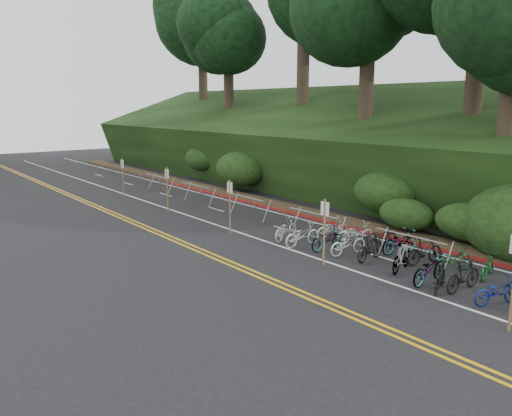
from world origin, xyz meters
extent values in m
plane|color=black|center=(0.00, 0.00, 0.00)|extent=(120.00, 120.00, 0.00)
cube|color=gold|center=(-2.15, 10.00, 0.00)|extent=(0.12, 80.00, 0.01)
cube|color=gold|center=(-1.85, 10.00, 0.00)|extent=(0.12, 80.00, 0.01)
cube|color=silver|center=(1.00, 10.00, 0.00)|extent=(0.12, 80.00, 0.01)
cube|color=silver|center=(5.20, 10.00, 0.00)|extent=(0.12, 80.00, 0.01)
cube|color=silver|center=(3.10, 4.00, 0.00)|extent=(0.10, 1.60, 0.01)
cube|color=silver|center=(3.10, 10.00, 0.00)|extent=(0.10, 1.60, 0.01)
cube|color=silver|center=(3.10, 16.00, 0.00)|extent=(0.10, 1.60, 0.01)
cube|color=silver|center=(3.10, 22.00, 0.00)|extent=(0.10, 1.60, 0.01)
cube|color=silver|center=(3.10, 28.00, 0.00)|extent=(0.10, 1.60, 0.01)
cube|color=silver|center=(3.10, 34.00, 0.00)|extent=(0.10, 1.60, 0.01)
cube|color=maroon|center=(5.70, 12.00, 0.05)|extent=(0.25, 28.00, 0.10)
cube|color=black|center=(13.50, 22.00, 2.80)|extent=(12.32, 44.00, 9.11)
cube|color=#382819|center=(6.40, 22.00, 0.08)|extent=(1.40, 44.00, 0.16)
ellipsoid|color=#284C19|center=(7.20, 3.00, 1.04)|extent=(2.00, 2.80, 1.60)
ellipsoid|color=#284C19|center=(8.00, 8.00, 1.55)|extent=(2.60, 3.64, 2.08)
ellipsoid|color=#284C19|center=(9.20, 14.00, 1.99)|extent=(2.20, 3.08, 1.76)
ellipsoid|color=#284C19|center=(7.80, 20.00, 1.56)|extent=(3.00, 4.20, 2.40)
ellipsoid|color=#284C19|center=(8.50, 26.00, 1.73)|extent=(2.40, 3.36, 1.92)
ellipsoid|color=#284C19|center=(9.80, 30.00, 2.41)|extent=(2.80, 3.92, 2.24)
ellipsoid|color=#284C19|center=(7.00, 6.00, 0.90)|extent=(1.80, 2.52, 1.44)
ellipsoid|color=#284C19|center=(10.00, 18.00, 2.60)|extent=(3.20, 4.48, 2.56)
cylinder|color=#2D2319|center=(9.50, 3.00, 4.07)|extent=(0.81, 0.81, 5.75)
cylinder|color=#2D2319|center=(12.00, 6.00, 6.34)|extent=(0.88, 0.88, 7.07)
cylinder|color=#2D2319|center=(11.00, 12.00, 5.82)|extent=(0.85, 0.85, 6.63)
cylinder|color=#2D2319|center=(13.50, 20.00, 6.96)|extent=(0.90, 0.90, 7.52)
cylinder|color=#2D2319|center=(12.50, 28.00, 5.89)|extent=(0.83, 0.83, 6.19)
ellipsoid|color=black|center=(12.50, 28.00, 11.47)|extent=(8.25, 8.25, 7.84)
cylinder|color=#2D2319|center=(15.00, 36.00, 7.04)|extent=(0.88, 0.88, 7.07)
ellipsoid|color=black|center=(15.00, 36.00, 13.52)|extent=(9.82, 9.82, 9.33)
cylinder|color=gray|center=(3.00, 3.00, 1.15)|extent=(0.05, 3.00, 0.05)
cylinder|color=gray|center=(2.72, 1.60, 0.57)|extent=(0.58, 0.04, 1.13)
cylinder|color=gray|center=(3.28, 1.60, 0.57)|extent=(0.58, 0.04, 1.13)
cylinder|color=gray|center=(2.72, 4.40, 0.57)|extent=(0.58, 0.04, 1.13)
cylinder|color=gray|center=(3.28, 4.40, 0.57)|extent=(0.58, 0.04, 1.13)
cylinder|color=gray|center=(3.00, 8.00, 1.15)|extent=(0.05, 3.00, 0.05)
cylinder|color=gray|center=(2.72, 6.60, 0.57)|extent=(0.58, 0.04, 1.13)
cylinder|color=gray|center=(3.28, 6.60, 0.57)|extent=(0.58, 0.04, 1.13)
cylinder|color=gray|center=(2.72, 9.40, 0.57)|extent=(0.58, 0.04, 1.13)
cylinder|color=gray|center=(3.28, 9.40, 0.57)|extent=(0.58, 0.04, 1.13)
cylinder|color=gray|center=(3.00, 13.00, 1.15)|extent=(0.05, 3.00, 0.05)
cylinder|color=gray|center=(2.72, 11.60, 0.57)|extent=(0.58, 0.04, 1.13)
cylinder|color=gray|center=(3.28, 11.60, 0.57)|extent=(0.58, 0.04, 1.13)
cylinder|color=gray|center=(2.72, 14.40, 0.57)|extent=(0.58, 0.04, 1.13)
cylinder|color=gray|center=(3.28, 14.40, 0.57)|extent=(0.58, 0.04, 1.13)
cylinder|color=gray|center=(3.00, 18.00, 1.15)|extent=(0.05, 3.00, 0.05)
cylinder|color=gray|center=(2.72, 16.60, 0.57)|extent=(0.58, 0.04, 1.13)
cylinder|color=gray|center=(3.28, 16.60, 0.57)|extent=(0.58, 0.04, 1.13)
cylinder|color=gray|center=(2.72, 19.40, 0.57)|extent=(0.58, 0.04, 1.13)
cylinder|color=gray|center=(3.28, 19.40, 0.57)|extent=(0.58, 0.04, 1.13)
cylinder|color=gray|center=(3.00, 23.00, 1.15)|extent=(0.05, 3.00, 0.05)
cylinder|color=gray|center=(2.72, 21.60, 0.57)|extent=(0.58, 0.04, 1.13)
cylinder|color=gray|center=(3.28, 21.60, 0.57)|extent=(0.58, 0.04, 1.13)
cylinder|color=gray|center=(2.72, 24.40, 0.57)|extent=(0.58, 0.04, 1.13)
cylinder|color=gray|center=(3.28, 24.40, 0.57)|extent=(0.58, 0.04, 1.13)
cylinder|color=brown|center=(0.60, 5.00, 1.25)|extent=(0.08, 0.08, 2.50)
cube|color=silver|center=(0.60, 5.00, 2.15)|extent=(0.02, 0.40, 0.50)
cylinder|color=brown|center=(0.60, 11.00, 1.25)|extent=(0.08, 0.08, 2.50)
cube|color=silver|center=(0.60, 11.00, 2.15)|extent=(0.02, 0.40, 0.50)
cylinder|color=brown|center=(0.60, 17.00, 1.25)|extent=(0.08, 0.08, 2.50)
cube|color=silver|center=(0.60, 17.00, 2.15)|extent=(0.02, 0.40, 0.50)
cylinder|color=brown|center=(0.60, 23.00, 1.25)|extent=(0.08, 0.08, 2.50)
cube|color=silver|center=(0.60, 23.00, 2.15)|extent=(0.02, 0.40, 0.50)
imported|color=black|center=(1.59, 0.84, 0.49)|extent=(1.04, 1.69, 0.99)
imported|color=navy|center=(1.95, -0.82, 0.42)|extent=(1.12, 1.71, 0.85)
imported|color=black|center=(2.21, 0.40, 0.53)|extent=(0.57, 1.77, 1.05)
imported|color=#144C1E|center=(4.03, 0.57, 0.42)|extent=(0.94, 1.67, 0.83)
imported|color=slate|center=(1.99, 1.50, 0.49)|extent=(0.75, 1.91, 0.99)
imported|color=#144C1E|center=(3.59, 1.61, 0.48)|extent=(0.94, 1.91, 0.96)
imported|color=slate|center=(2.32, 2.82, 0.54)|extent=(1.01, 1.86, 1.08)
imported|color=black|center=(3.67, 2.78, 0.51)|extent=(0.81, 1.77, 1.03)
imported|color=black|center=(2.41, 4.30, 0.51)|extent=(0.69, 1.75, 1.03)
imported|color=slate|center=(4.12, 4.22, 0.48)|extent=(0.92, 1.89, 0.95)
imported|color=beige|center=(2.32, 5.34, 0.47)|extent=(0.79, 1.85, 0.94)
imported|color=black|center=(4.06, 5.19, 0.47)|extent=(1.03, 1.88, 0.94)
imported|color=slate|center=(2.19, 6.32, 0.46)|extent=(0.67, 1.77, 0.92)
imported|color=beige|center=(3.83, 6.25, 0.47)|extent=(1.17, 1.88, 0.93)
imported|color=beige|center=(1.76, 7.38, 0.49)|extent=(0.66, 1.88, 0.98)
imported|color=beige|center=(3.68, 7.46, 0.47)|extent=(0.78, 1.82, 0.93)
imported|color=#9E9EA3|center=(1.89, 8.57, 0.49)|extent=(1.24, 1.97, 0.98)
camera|label=1|loc=(-12.28, -7.40, 5.82)|focal=35.00mm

